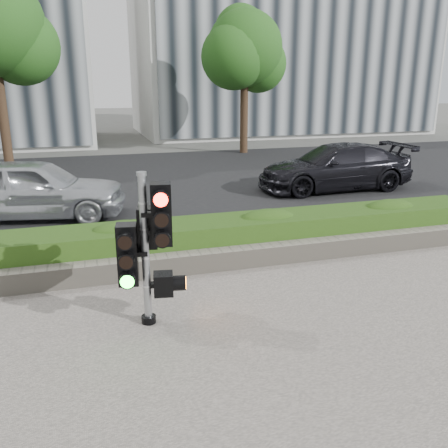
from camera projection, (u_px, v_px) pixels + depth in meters
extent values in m
plane|color=#51514C|center=(233.00, 324.00, 6.41)|extent=(120.00, 120.00, 0.00)
cube|color=black|center=(140.00, 182.00, 15.58)|extent=(60.00, 13.00, 0.02)
cube|color=gray|center=(184.00, 246.00, 9.28)|extent=(60.00, 0.25, 0.12)
cube|color=gray|center=(199.00, 261.00, 8.10)|extent=(12.00, 0.32, 0.34)
cube|color=#4E7925|center=(191.00, 240.00, 8.65)|extent=(12.00, 1.00, 0.68)
cube|color=#B7B7B2|center=(277.00, 37.00, 30.68)|extent=(18.00, 10.00, 12.00)
cylinder|color=black|center=(3.00, 114.00, 17.90)|extent=(0.36, 0.36, 4.03)
sphere|color=#1F4C15|center=(21.00, 46.00, 17.77)|extent=(2.88, 2.88, 2.88)
cylinder|color=black|center=(244.00, 114.00, 21.65)|extent=(0.36, 0.36, 3.58)
sphere|color=#1F4C15|center=(245.00, 48.00, 20.84)|extent=(3.33, 3.33, 3.33)
sphere|color=#1F4C15|center=(258.00, 64.00, 21.53)|extent=(2.56, 2.56, 2.56)
sphere|color=#1F4C15|center=(234.00, 57.00, 20.42)|extent=(2.82, 2.82, 2.82)
sphere|color=#1F4C15|center=(240.00, 31.00, 21.21)|extent=(2.30, 2.30, 2.30)
cylinder|color=black|center=(149.00, 319.00, 6.37)|extent=(0.20, 0.20, 0.10)
cylinder|color=gray|center=(145.00, 252.00, 6.10)|extent=(0.10, 0.10, 2.00)
cylinder|color=gray|center=(141.00, 174.00, 5.81)|extent=(0.13, 0.13, 0.05)
cube|color=#FF1107|center=(161.00, 214.00, 5.95)|extent=(0.29, 0.29, 0.80)
cube|color=#14E51E|center=(128.00, 254.00, 6.05)|extent=(0.29, 0.29, 0.80)
cube|color=black|center=(147.00, 227.00, 6.24)|extent=(0.29, 0.29, 0.55)
cube|color=orange|center=(163.00, 284.00, 6.29)|extent=(0.29, 0.29, 0.29)
imported|color=silver|center=(34.00, 188.00, 11.19)|extent=(4.46, 2.50, 1.43)
imported|color=black|center=(335.00, 167.00, 14.28)|extent=(4.71, 1.93, 1.37)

